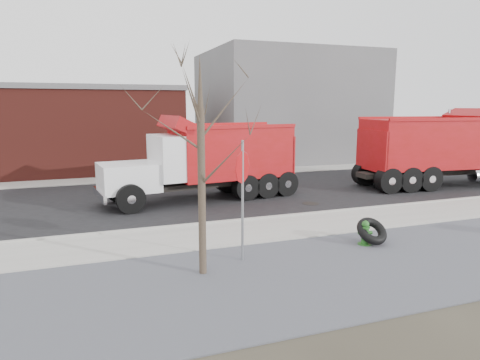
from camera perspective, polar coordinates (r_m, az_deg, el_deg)
name	(u,v)px	position (r m, az deg, el deg)	size (l,w,h in m)	color
ground	(278,232)	(14.07, 5.03, -6.91)	(120.00, 120.00, 0.00)	#383328
gravel_verge	(337,270)	(11.16, 12.74, -11.58)	(60.00, 5.00, 0.03)	slate
sidewalk	(274,229)	(14.27, 4.61, -6.52)	(60.00, 2.50, 0.06)	#9E9B93
curb	(259,219)	(15.42, 2.60, -5.16)	(60.00, 0.15, 0.11)	#9E9B93
road	(220,194)	(19.78, -2.65, -1.94)	(60.00, 9.40, 0.02)	black
far_sidewalk	(191,175)	(25.19, -6.50, 0.61)	(60.00, 2.00, 0.06)	#9E9B93
building_grey	(286,107)	(33.59, 6.20, 9.71)	(12.00, 10.00, 8.00)	slate
building_brick	(10,129)	(29.55, -28.35, 5.98)	(20.20, 8.20, 5.30)	maroon
bare_tree	(201,139)	(9.95, -5.23, 5.49)	(3.20, 3.20, 5.20)	#382D23
fire_hydrant	(365,234)	(13.13, 16.34, -6.93)	(0.43, 0.42, 0.75)	#2C6727
truck_tire	(372,231)	(13.25, 17.17, -6.52)	(1.00, 0.95, 0.80)	black
stop_sign	(243,181)	(10.95, 0.34, -0.15)	(0.62, 0.65, 3.19)	gray
dump_truck_red_a	(442,148)	(23.98, 25.33, 3.93)	(9.76, 3.40, 3.87)	black
dump_truck_red_b	(209,158)	(18.62, -4.20, 3.00)	(8.64, 3.49, 3.60)	black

